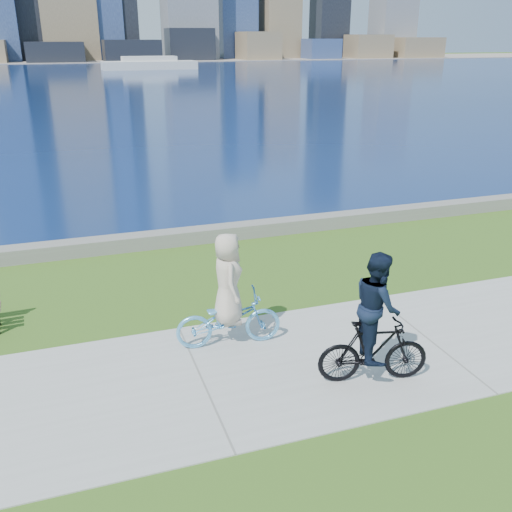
{
  "coord_description": "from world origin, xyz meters",
  "views": [
    {
      "loc": [
        -1.61,
        -7.27,
        4.9
      ],
      "look_at": [
        1.56,
        2.05,
        1.1
      ],
      "focal_mm": 40.0,
      "sensor_mm": 36.0,
      "label": 1
    }
  ],
  "objects": [
    {
      "name": "bay_water",
      "position": [
        0.0,
        72.0,
        0.0
      ],
      "size": [
        320.0,
        131.0,
        0.01
      ],
      "primitive_type": "cube",
      "color": "#0C204E",
      "rests_on": "ground"
    },
    {
      "name": "seawall",
      "position": [
        0.0,
        6.2,
        0.17
      ],
      "size": [
        90.0,
        0.5,
        0.35
      ],
      "primitive_type": "cube",
      "color": "slate",
      "rests_on": "ground"
    },
    {
      "name": "far_shore",
      "position": [
        0.0,
        130.0,
        0.06
      ],
      "size": [
        320.0,
        30.0,
        0.12
      ],
      "primitive_type": "cube",
      "color": "gray",
      "rests_on": "ground"
    },
    {
      "name": "cyclist_man",
      "position": [
        2.43,
        -0.83,
        0.89
      ],
      "size": [
        0.85,
        1.73,
        2.07
      ],
      "rotation": [
        0.0,
        0.0,
        1.34
      ],
      "color": "black",
      "rests_on": "ground"
    },
    {
      "name": "ground",
      "position": [
        0.0,
        0.0,
        0.0
      ],
      "size": [
        320.0,
        320.0,
        0.0
      ],
      "primitive_type": "plane",
      "color": "#335917",
      "rests_on": "ground"
    },
    {
      "name": "ferry_far",
      "position": [
        13.08,
        88.63,
        0.84
      ],
      "size": [
        14.8,
        4.23,
        2.01
      ],
      "color": "silver",
      "rests_on": "ground"
    },
    {
      "name": "cyclist_woman",
      "position": [
        0.69,
        0.92,
        0.75
      ],
      "size": [
        0.8,
        1.83,
        1.98
      ],
      "rotation": [
        0.0,
        0.0,
        1.47
      ],
      "color": "#62B8F0",
      "rests_on": "ground"
    },
    {
      "name": "concrete_path",
      "position": [
        0.0,
        0.0,
        0.01
      ],
      "size": [
        80.0,
        3.5,
        0.02
      ],
      "primitive_type": "cube",
      "color": "#A4A5A0",
      "rests_on": "ground"
    }
  ]
}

